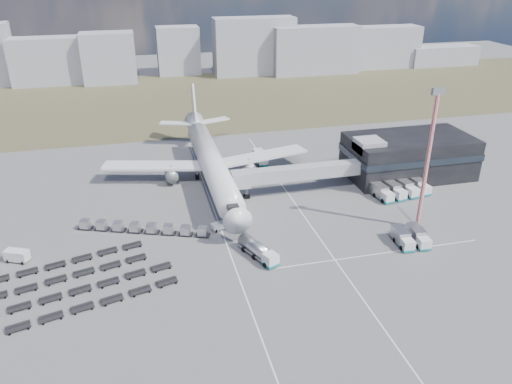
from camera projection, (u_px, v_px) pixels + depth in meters
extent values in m
plane|color=#565659|center=(239.00, 248.00, 93.45)|extent=(420.00, 420.00, 0.00)
cube|color=#47462A|center=(178.00, 100.00, 189.93)|extent=(420.00, 90.00, 0.01)
cube|color=silver|center=(224.00, 237.00, 97.40)|extent=(0.25, 110.00, 0.01)
cube|color=silver|center=(311.00, 226.00, 101.30)|extent=(0.25, 110.00, 0.01)
cube|color=silver|center=(381.00, 253.00, 91.86)|extent=(40.00, 0.25, 0.01)
cube|color=black|center=(409.00, 156.00, 122.78)|extent=(30.00, 16.00, 10.00)
cube|color=#262D38|center=(409.00, 152.00, 122.26)|extent=(30.40, 16.40, 1.60)
cube|color=#939399|center=(369.00, 146.00, 116.49)|extent=(6.00, 6.00, 3.00)
cube|color=#939399|center=(298.00, 173.00, 113.17)|extent=(29.80, 3.00, 3.00)
cube|color=#939399|center=(241.00, 179.00, 109.83)|extent=(4.00, 3.60, 3.40)
cylinder|color=slate|center=(247.00, 188.00, 111.68)|extent=(0.70, 0.70, 5.10)
cylinder|color=black|center=(247.00, 197.00, 112.58)|extent=(1.40, 0.90, 1.40)
cylinder|color=silver|center=(212.00, 164.00, 117.49)|extent=(5.60, 48.00, 5.60)
cone|color=silver|center=(235.00, 215.00, 94.25)|extent=(5.60, 5.00, 5.60)
cone|color=silver|center=(196.00, 125.00, 141.71)|extent=(5.60, 8.00, 5.60)
cube|color=black|center=(233.00, 207.00, 95.66)|extent=(2.20, 2.00, 0.80)
cube|color=silver|center=(155.00, 166.00, 119.57)|extent=(25.59, 11.38, 0.50)
cube|color=silver|center=(260.00, 156.00, 125.21)|extent=(25.59, 11.38, 0.50)
cylinder|color=slate|center=(171.00, 174.00, 119.30)|extent=(3.00, 5.00, 3.00)
cylinder|color=slate|center=(248.00, 167.00, 123.43)|extent=(3.00, 5.00, 3.00)
cube|color=silver|center=(176.00, 123.00, 142.10)|extent=(9.49, 5.63, 0.35)
cube|color=silver|center=(214.00, 120.00, 144.49)|extent=(9.49, 5.63, 0.35)
cube|color=silver|center=(193.00, 103.00, 141.90)|extent=(0.50, 9.06, 11.45)
cylinder|color=slate|center=(230.00, 220.00, 100.81)|extent=(0.50, 0.50, 2.50)
cylinder|color=slate|center=(197.00, 174.00, 122.04)|extent=(0.60, 0.60, 2.50)
cylinder|color=slate|center=(223.00, 172.00, 123.43)|extent=(0.60, 0.60, 2.50)
cylinder|color=black|center=(230.00, 224.00, 101.13)|extent=(0.50, 1.20, 1.20)
cube|color=#9597A2|center=(57.00, 61.00, 210.22)|extent=(37.10, 12.00, 19.29)
cube|color=#9597A2|center=(109.00, 58.00, 211.05)|extent=(21.97, 12.00, 21.01)
cube|color=#9597A2|center=(178.00, 51.00, 227.77)|extent=(18.90, 12.00, 21.05)
cube|color=#9597A2|center=(254.00, 46.00, 225.95)|extent=(36.58, 12.00, 25.14)
cube|color=#9597A2|center=(315.00, 50.00, 228.33)|extent=(40.01, 12.00, 21.23)
cube|color=#9597A2|center=(379.00, 47.00, 241.04)|extent=(39.08, 12.00, 19.36)
cube|color=#9597A2|center=(441.00, 55.00, 249.24)|extent=(35.62, 12.00, 9.26)
cube|color=silver|center=(271.00, 259.00, 87.57)|extent=(3.00, 3.00, 2.19)
cube|color=#167780|center=(270.00, 263.00, 87.94)|extent=(3.12, 3.12, 0.48)
cylinder|color=#AFAFB4|center=(255.00, 246.00, 90.74)|extent=(5.01, 7.49, 2.38)
cube|color=slate|center=(255.00, 251.00, 91.21)|extent=(4.92, 7.45, 0.33)
cylinder|color=black|center=(259.00, 256.00, 90.28)|extent=(2.68, 1.94, 1.05)
cube|color=silver|center=(219.00, 226.00, 99.65)|extent=(3.46, 2.59, 1.41)
cube|color=silver|center=(17.00, 256.00, 89.07)|extent=(4.58, 3.44, 2.24)
cube|color=silver|center=(260.00, 157.00, 131.20)|extent=(2.95, 6.53, 2.98)
cube|color=#167780|center=(260.00, 161.00, 131.72)|extent=(3.06, 6.64, 0.48)
cube|color=silver|center=(408.00, 245.00, 92.23)|extent=(2.31, 2.22, 2.08)
cube|color=#167780|center=(407.00, 249.00, 92.57)|extent=(2.41, 2.32, 0.43)
cube|color=#AFAFB4|center=(400.00, 234.00, 95.01)|extent=(2.56, 4.49, 2.46)
cube|color=silver|center=(424.00, 243.00, 92.73)|extent=(2.31, 2.22, 2.08)
cube|color=#167780|center=(423.00, 247.00, 93.08)|extent=(2.41, 2.32, 0.43)
cube|color=#AFAFB4|center=(416.00, 233.00, 95.51)|extent=(2.56, 4.49, 2.46)
cube|color=silver|center=(388.00, 197.00, 110.26)|extent=(2.57, 2.48, 2.18)
cube|color=#167780|center=(387.00, 201.00, 110.62)|extent=(2.68, 2.60, 0.45)
cube|color=#AFAFB4|center=(379.00, 190.00, 112.99)|extent=(3.01, 4.85, 2.57)
cube|color=silver|center=(400.00, 195.00, 111.41)|extent=(2.57, 2.48, 2.18)
cube|color=#167780|center=(400.00, 198.00, 111.77)|extent=(2.68, 2.60, 0.45)
cube|color=#AFAFB4|center=(391.00, 187.00, 114.14)|extent=(3.01, 4.85, 2.57)
cube|color=silver|center=(413.00, 192.00, 112.56)|extent=(2.57, 2.48, 2.18)
cube|color=#167780|center=(412.00, 196.00, 112.92)|extent=(2.68, 2.60, 0.45)
cube|color=#AFAFB4|center=(403.00, 185.00, 115.29)|extent=(3.01, 4.85, 2.57)
cube|color=silver|center=(425.00, 190.00, 113.71)|extent=(2.57, 2.48, 2.18)
cube|color=#167780|center=(424.00, 193.00, 114.07)|extent=(2.68, 2.60, 0.45)
cube|color=#AFAFB4|center=(415.00, 183.00, 116.44)|extent=(3.01, 4.85, 2.57)
cube|color=black|center=(86.00, 228.00, 100.00)|extent=(3.21, 2.59, 0.19)
cube|color=#AFAFB4|center=(85.00, 224.00, 99.61)|extent=(2.21, 2.21, 1.61)
cube|color=black|center=(102.00, 229.00, 99.63)|extent=(3.21, 2.59, 0.19)
cube|color=#AFAFB4|center=(101.00, 225.00, 99.24)|extent=(2.21, 2.21, 1.61)
cube|color=black|center=(118.00, 230.00, 99.25)|extent=(3.21, 2.59, 0.19)
cube|color=#AFAFB4|center=(118.00, 226.00, 98.86)|extent=(2.21, 2.21, 1.61)
cube|color=black|center=(135.00, 231.00, 98.87)|extent=(3.21, 2.59, 0.19)
cube|color=#AFAFB4|center=(135.00, 227.00, 98.48)|extent=(2.21, 2.21, 1.61)
cube|color=black|center=(152.00, 232.00, 98.49)|extent=(3.21, 2.59, 0.19)
cube|color=#AFAFB4|center=(151.00, 228.00, 98.10)|extent=(2.21, 2.21, 1.61)
cube|color=black|center=(169.00, 233.00, 98.12)|extent=(3.21, 2.59, 0.19)
cube|color=#AFAFB4|center=(168.00, 229.00, 97.73)|extent=(2.21, 2.21, 1.61)
cube|color=black|center=(186.00, 234.00, 97.74)|extent=(3.21, 2.59, 0.19)
cube|color=#AFAFB4|center=(185.00, 230.00, 97.35)|extent=(2.21, 2.21, 1.61)
cube|color=black|center=(203.00, 235.00, 97.36)|extent=(3.21, 2.59, 0.19)
cube|color=#AFAFB4|center=(203.00, 231.00, 96.97)|extent=(2.21, 2.21, 1.61)
cube|color=black|center=(82.00, 307.00, 77.13)|extent=(31.49, 10.19, 0.83)
cube|color=black|center=(76.00, 291.00, 80.93)|extent=(31.49, 10.19, 0.83)
cube|color=black|center=(70.00, 276.00, 84.74)|extent=(27.06, 8.97, 0.83)
cube|color=black|center=(65.00, 262.00, 88.55)|extent=(27.06, 8.97, 0.83)
cylinder|color=red|center=(427.00, 164.00, 94.96)|extent=(0.77, 0.77, 27.45)
cube|color=slate|center=(438.00, 91.00, 88.94)|extent=(2.68, 0.88, 1.32)
cube|color=#565659|center=(417.00, 226.00, 100.77)|extent=(2.20, 2.20, 0.33)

